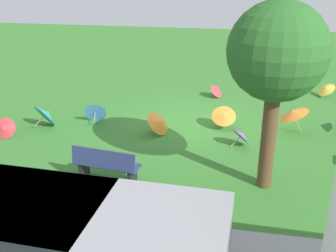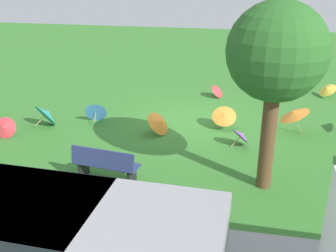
# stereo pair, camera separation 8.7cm
# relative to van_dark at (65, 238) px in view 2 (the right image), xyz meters

# --- Properties ---
(ground) EXTENTS (40.00, 40.00, 0.00)m
(ground) POSITION_rel_van_dark_xyz_m (-1.00, -7.53, -0.91)
(ground) COLOR #387A2D
(van_dark) EXTENTS (4.68, 2.29, 1.53)m
(van_dark) POSITION_rel_van_dark_xyz_m (0.00, 0.00, 0.00)
(van_dark) COLOR #99999E
(van_dark) RESTS_ON ground
(park_bench) EXTENTS (1.65, 0.69, 0.90)m
(park_bench) POSITION_rel_van_dark_xyz_m (0.51, -3.25, -0.45)
(park_bench) COLOR navy
(park_bench) RESTS_ON ground
(shade_tree) EXTENTS (2.12, 2.12, 4.25)m
(shade_tree) POSITION_rel_van_dark_xyz_m (-3.19, -3.79, 2.22)
(shade_tree) COLOR brown
(shade_tree) RESTS_ON ground
(parasol_red_0) EXTENTS (0.70, 0.61, 0.63)m
(parasol_red_0) POSITION_rel_van_dark_xyz_m (4.35, -5.16, -0.60)
(parasol_red_0) COLOR tan
(parasol_red_0) RESTS_ON ground
(parasol_orange_0) EXTENTS (0.85, 0.95, 0.73)m
(parasol_orange_0) POSITION_rel_van_dark_xyz_m (-0.15, -6.31, -0.53)
(parasol_orange_0) COLOR tan
(parasol_orange_0) RESTS_ON ground
(parasol_red_1) EXTENTS (0.63, 0.69, 0.50)m
(parasol_red_1) POSITION_rel_van_dark_xyz_m (-1.62, -10.25, -0.65)
(parasol_red_1) COLOR tan
(parasol_red_1) RESTS_ON ground
(parasol_yellow_0) EXTENTS (0.89, 0.91, 0.59)m
(parasol_yellow_0) POSITION_rel_van_dark_xyz_m (-5.78, -11.05, -0.57)
(parasol_yellow_0) COLOR tan
(parasol_yellow_0) RESTS_ON ground
(parasol_orange_1) EXTENTS (0.78, 0.71, 0.73)m
(parasol_orange_1) POSITION_rel_van_dark_xyz_m (-2.05, -7.10, -0.46)
(parasol_orange_1) COLOR tan
(parasol_orange_1) RESTS_ON ground
(parasol_teal_0) EXTENTS (1.06, 1.03, 0.81)m
(parasol_teal_0) POSITION_rel_van_dark_xyz_m (3.53, -6.30, -0.51)
(parasol_teal_0) COLOR tan
(parasol_teal_0) RESTS_ON ground
(parasol_purple_1) EXTENTS (0.74, 0.77, 0.58)m
(parasol_purple_1) POSITION_rel_van_dark_xyz_m (-2.62, -5.94, -0.58)
(parasol_purple_1) COLOR tan
(parasol_purple_1) RESTS_ON ground
(parasol_blue_0) EXTENTS (0.78, 0.74, 0.71)m
(parasol_blue_0) POSITION_rel_van_dark_xyz_m (2.13, -6.94, -0.56)
(parasol_blue_0) COLOR tan
(parasol_blue_0) RESTS_ON ground
(parasol_orange_2) EXTENTS (0.94, 0.96, 0.94)m
(parasol_orange_2) POSITION_rel_van_dark_xyz_m (-4.13, -7.15, -0.26)
(parasol_orange_2) COLOR tan
(parasol_orange_2) RESTS_ON ground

